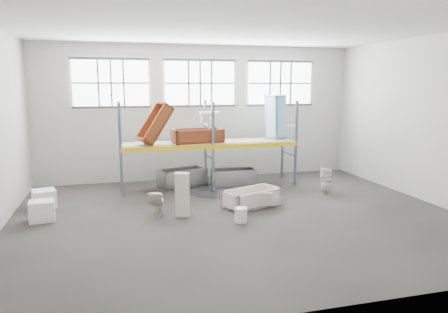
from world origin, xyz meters
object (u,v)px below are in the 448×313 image
object	(u,v)px
toilet_beige	(157,203)
blue_tub_upright	(275,117)
bathtub_beige	(252,198)
steel_tub_left	(182,177)
rust_tub_flat	(198,136)
cistern_tall	(182,195)
steel_tub_right	(234,177)
toilet_white	(327,180)
bucket	(241,215)
carton_near	(42,211)

from	to	relation	value
toilet_beige	blue_tub_upright	distance (m)	5.91
bathtub_beige	steel_tub_left	bearing A→B (deg)	95.36
blue_tub_upright	rust_tub_flat	bearing A→B (deg)	-174.05
cistern_tall	steel_tub_right	world-z (taller)	cistern_tall
steel_tub_left	blue_tub_upright	world-z (taller)	blue_tub_upright
steel_tub_right	blue_tub_upright	size ratio (longest dim) A/B	0.99
toilet_white	toilet_beige	bearing A→B (deg)	-62.79
steel_tub_right	rust_tub_flat	xyz separation A→B (m)	(-1.33, -0.12, 1.54)
rust_tub_flat	blue_tub_upright	xyz separation A→B (m)	(2.95, 0.31, 0.57)
toilet_beige	cistern_tall	xyz separation A→B (m)	(0.65, -0.33, 0.26)
bathtub_beige	bucket	size ratio (longest dim) A/B	4.45
toilet_beige	cistern_tall	size ratio (longest dim) A/B	0.56
toilet_beige	toilet_white	size ratio (longest dim) A/B	0.79
toilet_white	steel_tub_right	world-z (taller)	toilet_white
cistern_tall	bucket	xyz separation A→B (m)	(1.38, -0.91, -0.41)
toilet_white	steel_tub_right	distance (m)	3.27
cistern_tall	toilet_white	world-z (taller)	cistern_tall
bathtub_beige	cistern_tall	distance (m)	2.20
steel_tub_left	toilet_white	bearing A→B (deg)	-26.70
toilet_white	rust_tub_flat	xyz separation A→B (m)	(-3.97, 1.81, 1.40)
bathtub_beige	steel_tub_left	world-z (taller)	steel_tub_left
toilet_beige	toilet_white	world-z (taller)	toilet_white
bathtub_beige	toilet_beige	world-z (taller)	toilet_beige
cistern_tall	steel_tub_right	bearing A→B (deg)	66.22
toilet_beige	steel_tub_left	distance (m)	3.37
toilet_white	bucket	world-z (taller)	toilet_white
toilet_beige	carton_near	world-z (taller)	toilet_beige
cistern_tall	steel_tub_left	size ratio (longest dim) A/B	0.72
toilet_beige	rust_tub_flat	distance (m)	3.52
toilet_beige	rust_tub_flat	bearing A→B (deg)	-103.69
steel_tub_right	rust_tub_flat	size ratio (longest dim) A/B	0.91
bucket	carton_near	size ratio (longest dim) A/B	0.61
cistern_tall	steel_tub_left	world-z (taller)	cistern_tall
toilet_white	bucket	xyz separation A→B (m)	(-3.63, -2.13, -0.23)
carton_near	bathtub_beige	bearing A→B (deg)	-1.43
steel_tub_right	bathtub_beige	bearing A→B (deg)	-95.13
rust_tub_flat	bucket	world-z (taller)	rust_tub_flat
bathtub_beige	carton_near	xyz separation A→B (m)	(-5.77, 0.14, 0.02)
cistern_tall	rust_tub_flat	bearing A→B (deg)	84.16
steel_tub_right	rust_tub_flat	distance (m)	2.03
cistern_tall	toilet_white	bearing A→B (deg)	26.98
blue_tub_upright	bucket	bearing A→B (deg)	-121.64
bathtub_beige	carton_near	distance (m)	5.78
steel_tub_left	carton_near	bearing A→B (deg)	-145.33
cistern_tall	steel_tub_left	bearing A→B (deg)	94.07
bathtub_beige	blue_tub_upright	xyz separation A→B (m)	(1.87, 2.92, 2.15)
toilet_beige	steel_tub_right	bearing A→B (deg)	-118.53
rust_tub_flat	carton_near	bearing A→B (deg)	-152.23
cistern_tall	steel_tub_right	xyz separation A→B (m)	(2.38, 3.15, -0.31)
bathtub_beige	cistern_tall	xyz separation A→B (m)	(-2.13, -0.41, 0.35)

